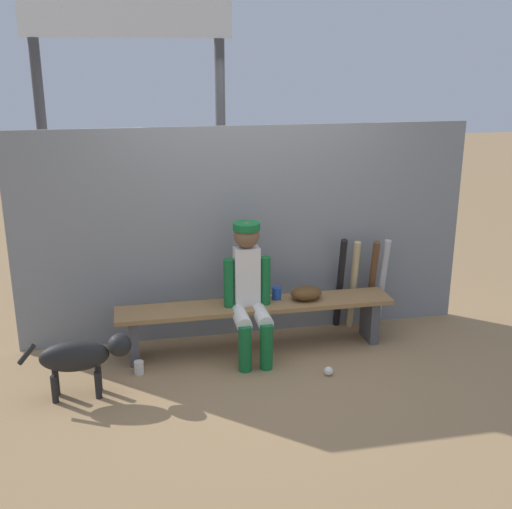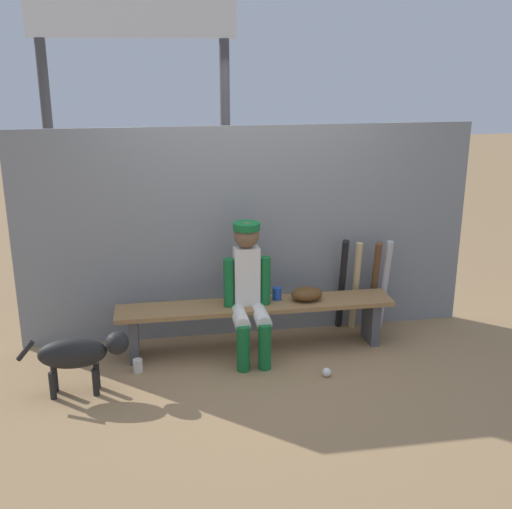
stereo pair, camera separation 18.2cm
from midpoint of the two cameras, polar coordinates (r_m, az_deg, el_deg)
The scene contains 14 objects.
ground_plane at distance 5.74m, azimuth -0.92°, elevation -8.49°, with size 30.00×30.00×0.00m, color #9E7A51.
chainlink_fence at distance 5.76m, azimuth -1.69°, elevation 1.91°, with size 4.14×0.03×1.94m, color gray.
dugout_bench at distance 5.60m, azimuth -0.93°, elevation -5.33°, with size 2.44×0.36×0.44m.
player_seated at distance 5.38m, azimuth -1.59°, elevation -2.97°, with size 0.41×0.55×1.18m.
baseball_glove at distance 5.64m, azimuth 3.61°, elevation -3.51°, with size 0.28×0.20×0.12m, color #593819.
bat_aluminum_black at distance 6.01m, azimuth 6.71°, elevation -2.63°, with size 0.06×0.06×0.94m, color black.
bat_wood_natural at distance 6.07m, azimuth 7.90°, elevation -2.73°, with size 0.06×0.06×0.87m, color tan.
bat_wood_dark at distance 6.11m, azimuth 9.54°, elevation -2.58°, with size 0.06×0.06×0.90m, color brown.
bat_aluminum_silver at distance 6.11m, azimuth 10.41°, elevation -2.60°, with size 0.06×0.06×0.89m, color #B7B7BC.
baseball at distance 5.31m, azimuth 5.55°, elevation -10.40°, with size 0.07×0.07×0.07m, color white.
cup_on_ground at distance 5.41m, azimuth -11.44°, elevation -9.94°, with size 0.08×0.08×0.11m, color silver.
cup_on_bench at distance 5.65m, azimuth 0.94°, elevation -3.51°, with size 0.08×0.08×0.11m, color #1E47AD.
scoreboard at distance 6.45m, azimuth -11.60°, elevation 17.91°, with size 2.24×0.27×3.70m.
dog at distance 5.06m, azimuth -16.38°, elevation -8.77°, with size 0.84×0.20×0.49m.
Camera 1 is at (-1.05, -5.06, 2.51)m, focal length 44.46 mm.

